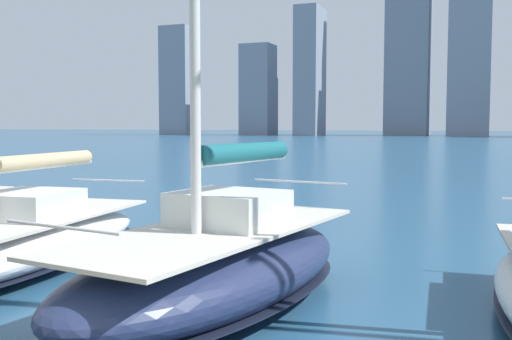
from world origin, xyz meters
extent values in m
cube|color=gray|center=(2.24, -162.66, 23.23)|extent=(10.38, 9.97, 46.45)
cube|color=gray|center=(18.12, -165.65, 24.07)|extent=(11.39, 11.68, 48.15)
cube|color=gray|center=(42.95, -155.08, 17.29)|extent=(6.36, 10.68, 34.59)
cube|color=gray|center=(58.16, -155.69, 12.69)|extent=(8.61, 8.90, 25.38)
cube|color=gray|center=(82.50, -152.40, 15.72)|extent=(8.72, 6.12, 31.44)
ellipsoid|color=navy|center=(0.61, -5.41, 0.63)|extent=(3.69, 7.13, 1.25)
ellipsoid|color=black|center=(0.61, -5.41, 0.28)|extent=(3.71, 7.17, 0.10)
cube|color=beige|center=(0.61, -5.41, 1.28)|extent=(3.08, 6.25, 0.06)
cube|color=silver|center=(0.55, -5.81, 1.59)|extent=(1.84, 1.72, 0.55)
cylinder|color=silver|center=(0.48, -6.32, 2.36)|extent=(0.53, 2.85, 0.12)
cylinder|color=#19606B|center=(0.48, -6.32, 2.48)|extent=(0.70, 2.65, 0.32)
cylinder|color=silver|center=(1.06, -2.31, 1.80)|extent=(1.77, 0.30, 0.04)
cylinder|color=silver|center=(0.17, -8.44, 1.80)|extent=(2.04, 0.34, 0.04)
ellipsoid|color=white|center=(5.62, -6.37, 0.47)|extent=(3.63, 8.70, 0.94)
ellipsoid|color=black|center=(5.62, -6.37, 0.21)|extent=(3.65, 8.75, 0.10)
cube|color=beige|center=(5.62, -6.37, 0.97)|extent=(3.03, 7.64, 0.06)
cube|color=silver|center=(5.67, -6.88, 1.27)|extent=(1.86, 2.02, 0.55)
cylinder|color=silver|center=(5.74, -7.51, 2.05)|extent=(0.48, 3.55, 0.12)
cylinder|color=#C6B284|center=(5.74, -7.51, 2.17)|extent=(0.65, 3.29, 0.32)
cylinder|color=silver|center=(6.00, -10.16, 1.49)|extent=(2.09, 0.25, 0.04)
camera|label=1|loc=(-3.43, 3.10, 2.96)|focal=42.00mm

